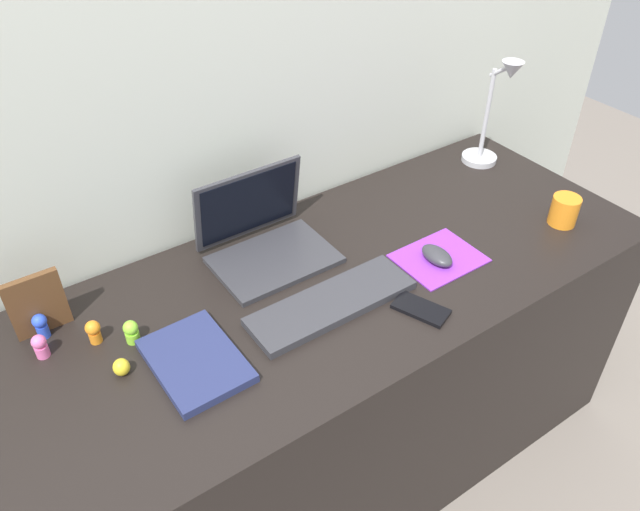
# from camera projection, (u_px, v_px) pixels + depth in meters

# --- Properties ---
(ground_plane) EXTENTS (6.00, 6.00, 0.00)m
(ground_plane) POSITION_uv_depth(u_px,v_px,m) (328.00, 456.00, 1.99)
(ground_plane) COLOR slate
(back_wall) EXTENTS (2.94, 0.05, 1.40)m
(back_wall) POSITION_uv_depth(u_px,v_px,m) (254.00, 220.00, 1.80)
(back_wall) COLOR beige
(back_wall) RESTS_ON ground_plane
(desk) EXTENTS (1.74, 0.68, 0.74)m
(desk) POSITION_uv_depth(u_px,v_px,m) (329.00, 379.00, 1.76)
(desk) COLOR black
(desk) RESTS_ON ground_plane
(laptop) EXTENTS (0.30, 0.25, 0.21)m
(laptop) POSITION_uv_depth(u_px,v_px,m) (263.00, 235.00, 1.59)
(laptop) COLOR #333338
(laptop) RESTS_ON desk
(keyboard) EXTENTS (0.41, 0.13, 0.02)m
(keyboard) POSITION_uv_depth(u_px,v_px,m) (332.00, 303.00, 1.45)
(keyboard) COLOR #333338
(keyboard) RESTS_ON desk
(mousepad) EXTENTS (0.21, 0.17, 0.00)m
(mousepad) POSITION_uv_depth(u_px,v_px,m) (439.00, 258.00, 1.60)
(mousepad) COLOR purple
(mousepad) RESTS_ON desk
(mouse) EXTENTS (0.06, 0.10, 0.03)m
(mouse) POSITION_uv_depth(u_px,v_px,m) (437.00, 256.00, 1.58)
(mouse) COLOR #333338
(mouse) RESTS_ON mousepad
(cell_phone) EXTENTS (0.11, 0.14, 0.01)m
(cell_phone) POSITION_uv_depth(u_px,v_px,m) (421.00, 309.00, 1.44)
(cell_phone) COLOR black
(cell_phone) RESTS_ON desk
(desk_lamp) EXTENTS (0.11, 0.15, 0.35)m
(desk_lamp) POSITION_uv_depth(u_px,v_px,m) (493.00, 116.00, 1.88)
(desk_lamp) COLOR #B7B7BC
(desk_lamp) RESTS_ON desk
(notebook_pad) EXTENTS (0.17, 0.24, 0.02)m
(notebook_pad) POSITION_uv_depth(u_px,v_px,m) (196.00, 361.00, 1.31)
(notebook_pad) COLOR navy
(notebook_pad) RESTS_ON desk
(picture_frame) EXTENTS (0.12, 0.02, 0.15)m
(picture_frame) POSITION_uv_depth(u_px,v_px,m) (37.00, 304.00, 1.35)
(picture_frame) COLOR brown
(picture_frame) RESTS_ON desk
(coffee_mug) EXTENTS (0.08, 0.08, 0.08)m
(coffee_mug) POSITION_uv_depth(u_px,v_px,m) (564.00, 210.00, 1.70)
(coffee_mug) COLOR orange
(coffee_mug) RESTS_ON desk
(toy_figurine_blue) EXTENTS (0.03, 0.03, 0.06)m
(toy_figurine_blue) POSITION_uv_depth(u_px,v_px,m) (41.00, 325.00, 1.36)
(toy_figurine_blue) COLOR blue
(toy_figurine_blue) RESTS_ON desk
(toy_figurine_yellow) EXTENTS (0.03, 0.03, 0.04)m
(toy_figurine_yellow) POSITION_uv_depth(u_px,v_px,m) (121.00, 367.00, 1.29)
(toy_figurine_yellow) COLOR yellow
(toy_figurine_yellow) RESTS_ON desk
(toy_figurine_pink) EXTENTS (0.03, 0.03, 0.06)m
(toy_figurine_pink) POSITION_uv_depth(u_px,v_px,m) (40.00, 346.00, 1.32)
(toy_figurine_pink) COLOR pink
(toy_figurine_pink) RESTS_ON desk
(toy_figurine_orange) EXTENTS (0.03, 0.03, 0.06)m
(toy_figurine_orange) POSITION_uv_depth(u_px,v_px,m) (94.00, 331.00, 1.35)
(toy_figurine_orange) COLOR orange
(toy_figurine_orange) RESTS_ON desk
(toy_figurine_lime) EXTENTS (0.03, 0.03, 0.06)m
(toy_figurine_lime) POSITION_uv_depth(u_px,v_px,m) (131.00, 331.00, 1.35)
(toy_figurine_lime) COLOR #8CDB33
(toy_figurine_lime) RESTS_ON desk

